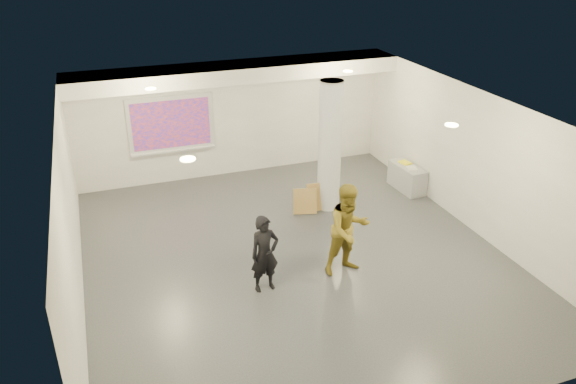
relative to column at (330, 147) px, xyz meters
name	(u,v)px	position (x,y,z in m)	size (l,w,h in m)	color
floor	(295,257)	(-1.50, -1.80, -1.50)	(8.00, 9.00, 0.01)	#35383C
ceiling	(296,112)	(-1.50, -1.80, 1.50)	(8.00, 9.00, 0.01)	white
wall_back	(234,118)	(-1.50, 2.70, 0.00)	(8.00, 0.01, 3.00)	silver
wall_front	(427,339)	(-1.50, -6.30, 0.00)	(8.00, 0.01, 3.00)	silver
wall_left	(70,224)	(-5.50, -1.80, 0.00)	(0.01, 9.00, 3.00)	silver
wall_right	(474,161)	(2.50, -1.80, 0.00)	(0.01, 9.00, 3.00)	silver
soffit_band	(237,72)	(-1.50, 2.15, 1.32)	(8.00, 1.10, 0.36)	silver
downlight_nw	(151,89)	(-3.70, 0.70, 1.48)	(0.22, 0.22, 0.02)	#FFEA98
downlight_ne	(348,71)	(0.70, 0.70, 1.48)	(0.22, 0.22, 0.02)	#FFEA98
downlight_sw	(188,159)	(-3.70, -3.30, 1.48)	(0.22, 0.22, 0.02)	#FFEA98
downlight_se	(452,125)	(0.70, -3.30, 1.48)	(0.22, 0.22, 0.02)	#FFEA98
column	(330,147)	(0.00, 0.00, 0.00)	(0.52, 0.52, 3.00)	silver
projection_screen	(171,125)	(-3.10, 2.65, 0.03)	(2.10, 0.13, 1.42)	silver
credenza	(407,178)	(2.22, 0.21, -1.18)	(0.45, 1.08, 0.63)	#929598
papers_stack	(412,168)	(2.22, 0.04, -0.86)	(0.23, 0.29, 0.02)	silver
postit_pad	(405,163)	(2.24, 0.39, -0.85)	(0.22, 0.30, 0.03)	#FFF319
cardboard_back	(320,197)	(-0.25, -0.08, -1.17)	(0.61, 0.06, 0.66)	olive
cardboard_front	(305,201)	(-0.62, -0.11, -1.21)	(0.54, 0.05, 0.59)	olive
woman	(265,254)	(-2.38, -2.62, -0.77)	(0.53, 0.35, 1.46)	black
man	(349,229)	(-0.74, -2.59, -0.60)	(0.87, 0.68, 1.79)	olive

